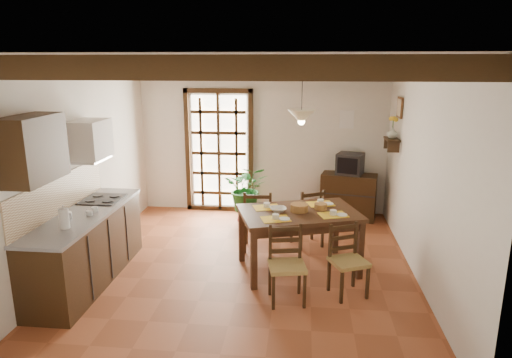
# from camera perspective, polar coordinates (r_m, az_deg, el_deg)

# --- Properties ---
(ground_plane) EXTENTS (5.00, 5.00, 0.00)m
(ground_plane) POSITION_cam_1_polar(r_m,az_deg,el_deg) (6.39, -1.29, -10.91)
(ground_plane) COLOR brown
(room_shell) EXTENTS (4.52, 5.02, 2.81)m
(room_shell) POSITION_cam_1_polar(r_m,az_deg,el_deg) (5.85, -1.39, 5.38)
(room_shell) COLOR silver
(room_shell) RESTS_ON ground_plane
(ceiling_beams) EXTENTS (4.50, 4.34, 0.20)m
(ceiling_beams) POSITION_cam_1_polar(r_m,az_deg,el_deg) (5.78, -1.44, 13.97)
(ceiling_beams) COLOR black
(ceiling_beams) RESTS_ON room_shell
(french_door) EXTENTS (1.26, 0.11, 2.32)m
(french_door) POSITION_cam_1_polar(r_m,az_deg,el_deg) (8.47, -4.62, 3.75)
(french_door) COLOR white
(french_door) RESTS_ON ground_plane
(kitchen_counter) EXTENTS (0.64, 2.25, 1.38)m
(kitchen_counter) POSITION_cam_1_polar(r_m,az_deg,el_deg) (6.22, -20.40, -7.84)
(kitchen_counter) COLOR black
(kitchen_counter) RESTS_ON ground_plane
(upper_cabinet) EXTENTS (0.35, 0.80, 0.70)m
(upper_cabinet) POSITION_cam_1_polar(r_m,az_deg,el_deg) (5.33, -26.13, 3.39)
(upper_cabinet) COLOR black
(upper_cabinet) RESTS_ON room_shell
(range_hood) EXTENTS (0.38, 0.60, 0.54)m
(range_hood) POSITION_cam_1_polar(r_m,az_deg,el_deg) (6.41, -20.00, 4.57)
(range_hood) COLOR white
(range_hood) RESTS_ON room_shell
(counter_items) EXTENTS (0.50, 1.43, 0.25)m
(counter_items) POSITION_cam_1_polar(r_m,az_deg,el_deg) (6.14, -20.42, -3.33)
(counter_items) COLOR black
(counter_items) RESTS_ON kitchen_counter
(dining_table) EXTENTS (1.75, 1.40, 0.83)m
(dining_table) POSITION_cam_1_polar(r_m,az_deg,el_deg) (6.08, 5.39, -4.99)
(dining_table) COLOR #3C2313
(dining_table) RESTS_ON ground_plane
(chair_near_left) EXTENTS (0.48, 0.47, 0.90)m
(chair_near_left) POSITION_cam_1_polar(r_m,az_deg,el_deg) (5.46, 3.85, -12.32)
(chair_near_left) COLOR #9D8242
(chair_near_left) RESTS_ON ground_plane
(chair_near_right) EXTENTS (0.52, 0.51, 0.87)m
(chair_near_right) POSITION_cam_1_polar(r_m,az_deg,el_deg) (5.70, 11.38, -11.49)
(chair_near_right) COLOR #9D8242
(chair_near_right) RESTS_ON ground_plane
(chair_far_left) EXTENTS (0.45, 0.43, 0.93)m
(chair_far_left) POSITION_cam_1_polar(r_m,az_deg,el_deg) (6.84, 0.25, -6.50)
(chair_far_left) COLOR #9D8242
(chair_far_left) RESTS_ON ground_plane
(chair_far_right) EXTENTS (0.55, 0.55, 0.91)m
(chair_far_right) POSITION_cam_1_polar(r_m,az_deg,el_deg) (7.04, 6.42, -6.05)
(chair_far_right) COLOR #9D8242
(chair_far_right) RESTS_ON ground_plane
(table_setting) EXTENTS (1.11, 0.74, 0.10)m
(table_setting) POSITION_cam_1_polar(r_m,az_deg,el_deg) (6.01, 5.43, -3.03)
(table_setting) COLOR yellow
(table_setting) RESTS_ON dining_table
(table_bowl) EXTENTS (0.25, 0.25, 0.05)m
(table_bowl) POSITION_cam_1_polar(r_m,az_deg,el_deg) (6.01, 2.77, -3.82)
(table_bowl) COLOR white
(table_bowl) RESTS_ON dining_table
(sideboard) EXTENTS (1.02, 0.62, 0.81)m
(sideboard) POSITION_cam_1_polar(r_m,az_deg,el_deg) (8.33, 11.47, -2.12)
(sideboard) COLOR black
(sideboard) RESTS_ON ground_plane
(crt_tv) EXTENTS (0.53, 0.52, 0.37)m
(crt_tv) POSITION_cam_1_polar(r_m,az_deg,el_deg) (8.18, 11.68, 1.88)
(crt_tv) COLOR black
(crt_tv) RESTS_ON sideboard
(fuse_box) EXTENTS (0.25, 0.03, 0.32)m
(fuse_box) POSITION_cam_1_polar(r_m,az_deg,el_deg) (8.30, 11.27, 7.33)
(fuse_box) COLOR white
(fuse_box) RESTS_ON room_shell
(plant_pot) EXTENTS (0.37, 0.37, 0.22)m
(plant_pot) POSITION_cam_1_polar(r_m,az_deg,el_deg) (8.12, -1.10, -4.46)
(plant_pot) COLOR maroon
(plant_pot) RESTS_ON ground_plane
(potted_plant) EXTENTS (2.06, 1.81, 2.16)m
(potted_plant) POSITION_cam_1_polar(r_m,az_deg,el_deg) (7.98, -1.11, -1.33)
(potted_plant) COLOR #144C19
(potted_plant) RESTS_ON ground_plane
(wall_shelf) EXTENTS (0.20, 0.42, 0.20)m
(wall_shelf) POSITION_cam_1_polar(r_m,az_deg,el_deg) (7.56, 16.61, 4.50)
(wall_shelf) COLOR black
(wall_shelf) RESTS_ON room_shell
(shelf_vase) EXTENTS (0.15, 0.15, 0.15)m
(shelf_vase) POSITION_cam_1_polar(r_m,az_deg,el_deg) (7.54, 16.68, 5.54)
(shelf_vase) COLOR #B2BFB2
(shelf_vase) RESTS_ON wall_shelf
(shelf_flowers) EXTENTS (0.14, 0.14, 0.36)m
(shelf_flowers) POSITION_cam_1_polar(r_m,az_deg,el_deg) (7.51, 16.80, 7.10)
(shelf_flowers) COLOR yellow
(shelf_flowers) RESTS_ON shelf_vase
(framed_picture) EXTENTS (0.03, 0.32, 0.32)m
(framed_picture) POSITION_cam_1_polar(r_m,az_deg,el_deg) (7.51, 17.53, 8.52)
(framed_picture) COLOR brown
(framed_picture) RESTS_ON room_shell
(pendant_lamp) EXTENTS (0.36, 0.36, 0.84)m
(pendant_lamp) POSITION_cam_1_polar(r_m,az_deg,el_deg) (5.87, 5.71, 7.93)
(pendant_lamp) COLOR black
(pendant_lamp) RESTS_ON room_shell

